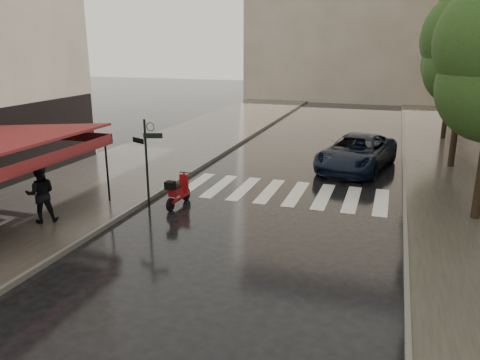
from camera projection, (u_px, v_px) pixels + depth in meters
The scene contains 12 objects.
ground at pixel (135, 243), 13.56m from camera, with size 120.00×120.00×0.00m, color black.
sidewalk_near at pixel (176, 147), 25.83m from camera, with size 6.00×60.00×0.12m, color #38332D.
sidewalk_far at pixel (468, 168), 21.39m from camera, with size 5.50×60.00×0.12m, color #38332D.
curb_near at pixel (228, 150), 24.91m from camera, with size 0.12×60.00×0.16m, color #595651.
curb_far at pixel (404, 163), 22.23m from camera, with size 0.12×60.00×0.16m, color #595651.
crosswalk at pixel (283, 192), 18.13m from camera, with size 7.85×3.20×0.01m.
signpost at pixel (146, 156), 16.14m from camera, with size 1.17×0.29×3.10m.
tree_mid at pixel (467, 43), 20.06m from camera, with size 3.80×3.80×8.34m.
tree_far at pixel (454, 45), 26.42m from camera, with size 3.80×3.80×8.16m.
pedestrian_terrace at pixel (41, 194), 14.62m from camera, with size 0.90×0.70×1.84m, color black.
scooter at pixel (178, 192), 16.49m from camera, with size 0.44×1.67×1.09m.
parked_car at pixel (357, 152), 21.28m from camera, with size 2.60×5.64×1.57m, color black.
Camera 1 is at (6.81, -10.92, 5.56)m, focal length 35.00 mm.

